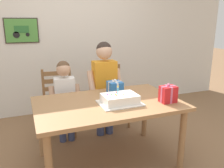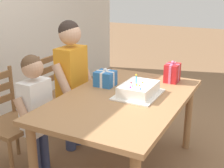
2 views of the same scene
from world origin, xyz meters
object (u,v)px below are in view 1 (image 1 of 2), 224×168
(birthday_cake, at_px, (120,99))
(gift_box_beside_cake, at_px, (168,94))
(child_older, at_px, (104,80))
(dining_table, at_px, (108,109))
(chair_left, at_px, (58,102))
(gift_box_red_large, at_px, (115,87))
(child_younger, at_px, (65,94))
(chair_right, at_px, (111,95))

(birthday_cake, relative_size, gift_box_beside_cake, 2.08)
(birthday_cake, relative_size, child_older, 0.33)
(dining_table, distance_m, chair_left, 1.04)
(gift_box_red_large, xyz_separation_m, child_younger, (-0.55, 0.37, -0.14))
(chair_left, bearing_deg, dining_table, -66.76)
(birthday_cake, distance_m, gift_box_red_large, 0.39)
(dining_table, bearing_deg, child_older, 73.57)
(dining_table, distance_m, gift_box_beside_cake, 0.67)
(gift_box_red_large, distance_m, chair_right, 0.77)
(gift_box_beside_cake, bearing_deg, child_older, 114.58)
(gift_box_red_large, bearing_deg, chair_right, 72.22)
(chair_right, distance_m, child_younger, 0.84)
(child_younger, bearing_deg, chair_right, 20.87)
(birthday_cake, xyz_separation_m, child_older, (0.09, 0.75, 0.02))
(dining_table, bearing_deg, chair_right, 66.61)
(gift_box_beside_cake, relative_size, chair_right, 0.23)
(gift_box_beside_cake, bearing_deg, gift_box_red_large, 128.04)
(birthday_cake, height_order, chair_left, birthday_cake)
(dining_table, relative_size, birthday_cake, 3.53)
(gift_box_beside_cake, distance_m, child_older, 0.98)
(chair_right, xyz_separation_m, child_older, (-0.21, -0.29, 0.33))
(gift_box_red_large, bearing_deg, chair_left, 132.02)
(gift_box_red_large, xyz_separation_m, chair_left, (-0.60, 0.66, -0.34))
(child_older, bearing_deg, dining_table, -106.43)
(gift_box_red_large, distance_m, child_older, 0.37)
(dining_table, xyz_separation_m, chair_left, (-0.40, 0.94, -0.18))
(child_younger, bearing_deg, birthday_cake, -58.87)
(birthday_cake, relative_size, chair_right, 0.48)
(child_older, bearing_deg, chair_right, 53.49)
(birthday_cake, xyz_separation_m, chair_right, (0.31, 1.04, -0.31))
(gift_box_red_large, bearing_deg, child_older, 90.36)
(chair_left, relative_size, child_older, 0.70)
(gift_box_red_large, distance_m, child_younger, 0.68)
(dining_table, bearing_deg, birthday_cake, -44.89)
(birthday_cake, height_order, child_younger, child_younger)
(gift_box_beside_cake, height_order, child_older, child_older)
(gift_box_beside_cake, xyz_separation_m, child_younger, (-0.95, 0.89, -0.15))
(birthday_cake, relative_size, gift_box_red_large, 2.46)
(birthday_cake, relative_size, chair_left, 0.48)
(child_younger, bearing_deg, gift_box_red_large, -34.27)
(chair_left, relative_size, chair_right, 1.00)
(birthday_cake, bearing_deg, gift_box_beside_cake, -16.00)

